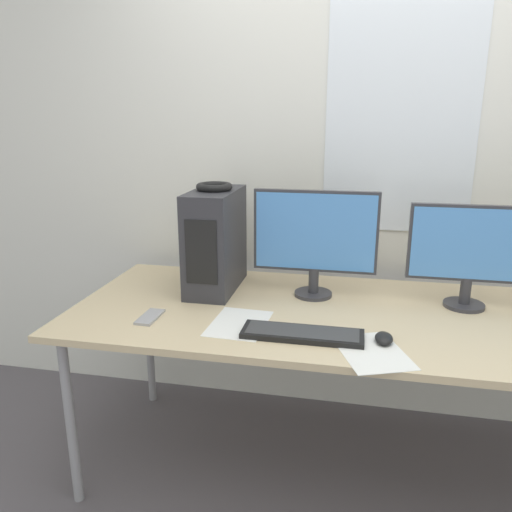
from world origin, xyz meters
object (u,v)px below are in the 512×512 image
at_px(mouse, 384,338).
at_px(cell_phone, 150,317).
at_px(monitor_right_near, 470,250).
at_px(monitor_main, 315,237).
at_px(pc_tower, 215,240).
at_px(headphones, 214,187).
at_px(keyboard, 302,334).

height_order(mouse, cell_phone, mouse).
bearing_deg(monitor_right_near, cell_phone, -162.99).
height_order(monitor_main, mouse, monitor_main).
bearing_deg(cell_phone, mouse, -1.42).
distance_m(pc_tower, cell_phone, 0.49).
height_order(pc_tower, monitor_right_near, pc_tower).
xyz_separation_m(monitor_main, mouse, (0.29, -0.43, -0.25)).
bearing_deg(headphones, cell_phone, -111.68).
xyz_separation_m(headphones, monitor_main, (0.45, -0.01, -0.21)).
xyz_separation_m(pc_tower, monitor_right_near, (1.09, -0.02, 0.02)).
relative_size(keyboard, mouse, 4.44).
relative_size(pc_tower, cell_phone, 2.92).
bearing_deg(monitor_main, monitor_right_near, -0.69).
relative_size(headphones, keyboard, 0.37).
bearing_deg(monitor_right_near, monitor_main, 179.31).
bearing_deg(headphones, monitor_main, -1.66).
bearing_deg(monitor_right_near, mouse, -129.28).
bearing_deg(keyboard, mouse, 1.95).
relative_size(monitor_main, mouse, 5.38).
height_order(keyboard, cell_phone, keyboard).
distance_m(mouse, cell_phone, 0.90).
distance_m(monitor_right_near, mouse, 0.59).
relative_size(monitor_right_near, keyboard, 1.12).
relative_size(keyboard, cell_phone, 2.82).
height_order(headphones, monitor_right_near, headphones).
xyz_separation_m(monitor_right_near, mouse, (-0.34, -0.42, -0.23)).
bearing_deg(keyboard, cell_phone, 175.42).
relative_size(headphones, mouse, 1.63).
relative_size(monitor_main, cell_phone, 3.42).
height_order(headphones, cell_phone, headphones).
distance_m(monitor_right_near, keyboard, 0.80).
bearing_deg(cell_phone, pc_tower, 69.36).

